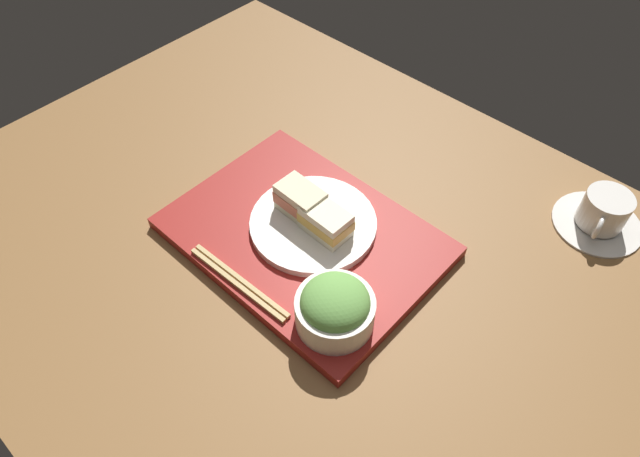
% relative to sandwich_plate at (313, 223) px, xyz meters
% --- Properties ---
extents(ground_plane, '(1.40, 1.00, 0.03)m').
position_rel_sandwich_plate_xyz_m(ground_plane, '(0.05, -0.03, -0.04)').
color(ground_plane, brown).
extents(serving_tray, '(0.43, 0.31, 0.02)m').
position_rel_sandwich_plate_xyz_m(serving_tray, '(-0.00, -0.02, -0.02)').
color(serving_tray, maroon).
rests_on(serving_tray, ground_plane).
extents(sandwich_plate, '(0.21, 0.21, 0.01)m').
position_rel_sandwich_plate_xyz_m(sandwich_plate, '(0.00, 0.00, 0.00)').
color(sandwich_plate, white).
rests_on(sandwich_plate, serving_tray).
extents(sandwich_near, '(0.08, 0.05, 0.05)m').
position_rel_sandwich_plate_xyz_m(sandwich_near, '(-0.03, 0.00, 0.03)').
color(sandwich_near, beige).
rests_on(sandwich_near, sandwich_plate).
extents(sandwich_far, '(0.08, 0.05, 0.05)m').
position_rel_sandwich_plate_xyz_m(sandwich_far, '(0.03, -0.00, 0.03)').
color(sandwich_far, '#EFE5C1').
rests_on(sandwich_far, sandwich_plate).
extents(salad_bowl, '(0.11, 0.11, 0.08)m').
position_rel_sandwich_plate_xyz_m(salad_bowl, '(0.15, -0.11, 0.03)').
color(salad_bowl, silver).
rests_on(salad_bowl, serving_tray).
extents(chopsticks_pair, '(0.20, 0.02, 0.01)m').
position_rel_sandwich_plate_xyz_m(chopsticks_pair, '(-0.00, -0.16, -0.00)').
color(chopsticks_pair, tan).
rests_on(chopsticks_pair, serving_tray).
extents(coffee_cup, '(0.15, 0.15, 0.07)m').
position_rel_sandwich_plate_xyz_m(coffee_cup, '(0.34, 0.34, 0.00)').
color(coffee_cup, silver).
rests_on(coffee_cup, ground_plane).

